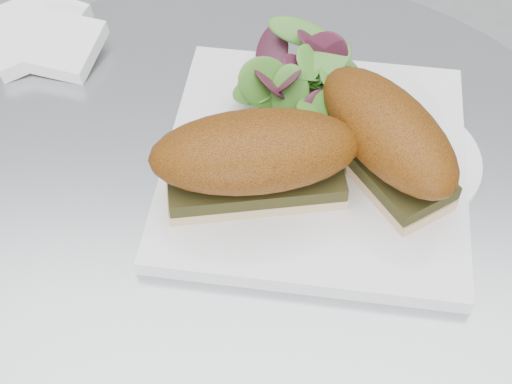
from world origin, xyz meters
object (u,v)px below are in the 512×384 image
sandwich_right (386,137)px  sandwich_left (255,158)px  plate (315,162)px  saucer (397,161)px

sandwich_right → sandwich_left: bearing=-108.6°
plate → saucer: plate is taller
plate → sandwich_right: size_ratio=1.55×
saucer → sandwich_left: bearing=-159.3°
plate → sandwich_right: (0.06, -0.01, 0.05)m
plate → sandwich_left: size_ratio=1.46×
plate → sandwich_left: sandwich_left is taller
sandwich_left → saucer: size_ratio=1.22×
plate → sandwich_left: 0.08m
sandwich_left → sandwich_right: 0.11m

